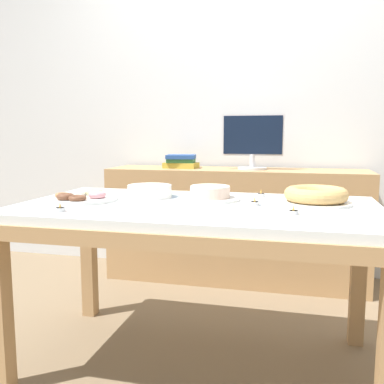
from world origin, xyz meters
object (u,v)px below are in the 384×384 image
(plate_stack, at_px, (150,191))
(tealight_centre, at_px, (261,195))
(cake_golden_bundt, at_px, (316,196))
(pastry_platter, at_px, (81,197))
(tealight_near_front, at_px, (293,212))
(tealight_left_edge, at_px, (255,203))
(tealight_near_cakes, at_px, (60,209))
(computer_monitor, at_px, (253,142))
(book_stack, at_px, (181,161))
(cake_chocolate_round, at_px, (210,194))

(plate_stack, xyz_separation_m, tealight_centre, (0.52, 0.15, -0.02))
(cake_golden_bundt, distance_m, pastry_platter, 1.05)
(cake_golden_bundt, height_order, tealight_near_front, cake_golden_bundt)
(tealight_left_edge, distance_m, tealight_near_cakes, 0.80)
(computer_monitor, height_order, plate_stack, computer_monitor)
(book_stack, xyz_separation_m, cake_golden_bundt, (0.89, -1.06, -0.07))
(tealight_near_front, xyz_separation_m, tealight_near_cakes, (-0.89, -0.15, 0.00))
(plate_stack, bearing_deg, tealight_near_cakes, -115.43)
(book_stack, relative_size, cake_golden_bundt, 0.80)
(tealight_left_edge, height_order, tealight_near_cakes, same)
(plate_stack, distance_m, tealight_left_edge, 0.53)
(tealight_centre, bearing_deg, tealight_near_front, -70.37)
(computer_monitor, height_order, book_stack, computer_monitor)
(plate_stack, bearing_deg, pastry_platter, -147.88)
(computer_monitor, distance_m, cake_chocolate_round, 1.08)
(book_stack, xyz_separation_m, tealight_left_edge, (0.64, -1.15, -0.10))
(tealight_near_cakes, bearing_deg, tealight_near_front, 9.83)
(computer_monitor, bearing_deg, tealight_left_edge, -83.47)
(computer_monitor, distance_m, cake_golden_bundt, 1.15)
(cake_golden_bundt, xyz_separation_m, tealight_left_edge, (-0.25, -0.09, -0.03))
(pastry_platter, distance_m, plate_stack, 0.32)
(computer_monitor, relative_size, tealight_near_cakes, 10.60)
(book_stack, bearing_deg, cake_golden_bundt, -49.80)
(plate_stack, relative_size, tealight_near_cakes, 5.25)
(tealight_left_edge, bearing_deg, computer_monitor, 96.53)
(cake_golden_bundt, xyz_separation_m, tealight_near_cakes, (-0.98, -0.43, -0.03))
(computer_monitor, distance_m, plate_stack, 1.13)
(computer_monitor, xyz_separation_m, tealight_centre, (0.14, -0.89, -0.24))
(book_stack, height_order, plate_stack, book_stack)
(pastry_platter, distance_m, tealight_near_cakes, 0.28)
(plate_stack, relative_size, tealight_near_front, 5.25)
(computer_monitor, bearing_deg, pastry_platter, -118.34)
(cake_golden_bundt, height_order, pastry_platter, cake_golden_bundt)
(pastry_platter, relative_size, tealight_near_cakes, 8.26)
(tealight_near_front, bearing_deg, tealight_left_edge, 132.44)
(tealight_centre, xyz_separation_m, tealight_near_cakes, (-0.73, -0.60, 0.00))
(pastry_platter, bearing_deg, computer_monitor, 61.66)
(tealight_near_cakes, bearing_deg, cake_chocolate_round, 40.24)
(tealight_near_front, bearing_deg, tealight_centre, 109.63)
(tealight_left_edge, relative_size, tealight_near_cakes, 1.00)
(pastry_platter, xyz_separation_m, tealight_left_edge, (0.78, 0.06, -0.00))
(pastry_platter, height_order, tealight_near_cakes, pastry_platter)
(tealight_near_cakes, bearing_deg, tealight_left_edge, 24.59)
(computer_monitor, xyz_separation_m, tealight_near_front, (0.29, -1.33, -0.24))
(pastry_platter, relative_size, tealight_centre, 8.26)
(tealight_near_cakes, bearing_deg, pastry_platter, 101.99)
(book_stack, distance_m, cake_golden_bundt, 1.39)
(book_stack, relative_size, tealight_near_front, 6.06)
(cake_chocolate_round, relative_size, tealight_left_edge, 6.86)
(tealight_left_edge, xyz_separation_m, tealight_near_cakes, (-0.72, -0.33, 0.00))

